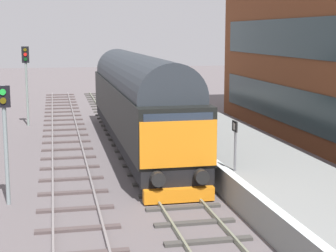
# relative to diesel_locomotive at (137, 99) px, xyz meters

# --- Properties ---
(ground_plane) EXTENTS (140.00, 140.00, 0.00)m
(ground_plane) POSITION_rel_diesel_locomotive_xyz_m (-0.00, -4.58, -2.48)
(ground_plane) COLOR #5E5658
(ground_plane) RESTS_ON ground
(track_main) EXTENTS (2.50, 60.00, 0.15)m
(track_main) POSITION_rel_diesel_locomotive_xyz_m (-0.00, -4.58, -2.43)
(track_main) COLOR slate
(track_main) RESTS_ON ground
(track_adjacent_west) EXTENTS (2.50, 60.00, 0.15)m
(track_adjacent_west) POSITION_rel_diesel_locomotive_xyz_m (-3.47, -4.58, -2.43)
(track_adjacent_west) COLOR gray
(track_adjacent_west) RESTS_ON ground
(station_platform) EXTENTS (4.00, 44.00, 1.01)m
(station_platform) POSITION_rel_diesel_locomotive_xyz_m (3.60, -4.58, -1.98)
(station_platform) COLOR gray
(station_platform) RESTS_ON ground
(diesel_locomotive) EXTENTS (2.74, 18.66, 4.68)m
(diesel_locomotive) POSITION_rel_diesel_locomotive_xyz_m (0.00, 0.00, 0.00)
(diesel_locomotive) COLOR black
(diesel_locomotive) RESTS_ON ground
(signal_post_mid) EXTENTS (0.44, 0.22, 4.01)m
(signal_post_mid) POSITION_rel_diesel_locomotive_xyz_m (-5.64, -8.18, 0.04)
(signal_post_mid) COLOR gray
(signal_post_mid) RESTS_ON ground
(signal_post_far) EXTENTS (0.44, 0.22, 4.87)m
(signal_post_far) POSITION_rel_diesel_locomotive_xyz_m (-5.64, 7.91, 0.63)
(signal_post_far) COLOR gray
(signal_post_far) RESTS_ON ground
(platform_number_sign) EXTENTS (0.10, 0.44, 1.73)m
(platform_number_sign) POSITION_rel_diesel_locomotive_xyz_m (1.98, -9.12, -0.32)
(platform_number_sign) COLOR slate
(platform_number_sign) RESTS_ON station_platform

